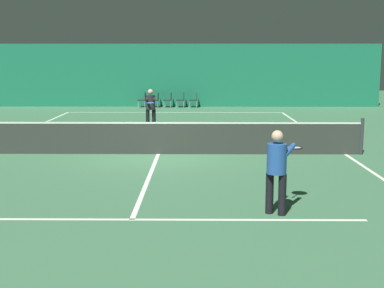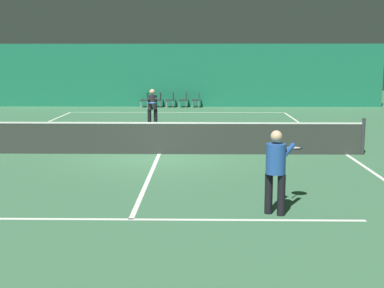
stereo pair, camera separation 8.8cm
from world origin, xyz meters
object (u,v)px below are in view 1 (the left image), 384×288
object	(u,v)px
player_near	(277,165)
courtside_chair_3	(182,99)
courtside_chair_1	(156,99)
tennis_net	(158,137)
courtside_chair_0	(143,99)
player_far	(151,106)
courtside_chair_4	(195,99)
courtside_chair_2	(169,99)

from	to	relation	value
player_near	courtside_chair_3	xyz separation A→B (m)	(-2.32, 20.58, -0.41)
player_near	courtside_chair_1	world-z (taller)	player_near
player_near	courtside_chair_3	distance (m)	20.72
tennis_net	courtside_chair_0	size ratio (longest dim) A/B	14.29
player_far	courtside_chair_4	size ratio (longest dim) A/B	1.87
courtside_chair_0	courtside_chair_2	size ratio (longest dim) A/B	1.00
courtside_chair_2	courtside_chair_3	xyz separation A→B (m)	(0.72, 0.00, 0.00)
player_far	courtside_chair_4	bearing A→B (deg)	164.75
courtside_chair_4	tennis_net	bearing A→B (deg)	-3.90
courtside_chair_2	player_near	bearing A→B (deg)	8.43
courtside_chair_0	player_near	bearing A→B (deg)	12.32
courtside_chair_1	courtside_chair_0	bearing A→B (deg)	-90.00
courtside_chair_2	courtside_chair_4	size ratio (longest dim) A/B	1.00
player_far	courtside_chair_3	xyz separation A→B (m)	(0.97, 8.99, -0.43)
player_far	courtside_chair_2	bearing A→B (deg)	173.85
courtside_chair_0	courtside_chair_2	bearing A→B (deg)	90.00
player_far	courtside_chair_2	world-z (taller)	player_far
courtside_chair_1	courtside_chair_4	xyz separation A→B (m)	(2.17, 0.00, 0.00)
courtside_chair_2	courtside_chair_3	bearing A→B (deg)	90.00
player_far	courtside_chair_3	distance (m)	9.05
player_far	courtside_chair_0	xyz separation A→B (m)	(-1.21, 8.99, -0.43)
tennis_net	player_near	world-z (taller)	player_near
courtside_chair_2	courtside_chair_3	size ratio (longest dim) A/B	1.00
courtside_chair_2	courtside_chair_4	bearing A→B (deg)	90.00
courtside_chair_1	courtside_chair_4	size ratio (longest dim) A/B	1.00
tennis_net	player_far	bearing A→B (deg)	97.10
player_far	courtside_chair_2	size ratio (longest dim) A/B	1.87
courtside_chair_0	courtside_chair_3	xyz separation A→B (m)	(2.17, 0.00, 0.00)
courtside_chair_2	courtside_chair_4	distance (m)	1.45
player_near	courtside_chair_2	bearing A→B (deg)	37.14
tennis_net	courtside_chair_1	world-z (taller)	tennis_net
player_near	courtside_chair_1	distance (m)	20.93
player_far	courtside_chair_1	xyz separation A→B (m)	(-0.48, 8.99, -0.43)
courtside_chair_1	tennis_net	bearing A→B (deg)	4.62
courtside_chair_2	courtside_chair_4	world-z (taller)	same
tennis_net	courtside_chair_4	size ratio (longest dim) A/B	14.29
tennis_net	player_far	xyz separation A→B (m)	(-0.70, 5.59, 0.41)
player_far	courtside_chair_2	xyz separation A→B (m)	(0.24, 8.99, -0.43)
tennis_net	courtside_chair_0	world-z (taller)	tennis_net
player_far	courtside_chair_1	size ratio (longest dim) A/B	1.87
player_near	player_far	distance (m)	12.05
courtside_chair_0	tennis_net	bearing A→B (deg)	7.43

